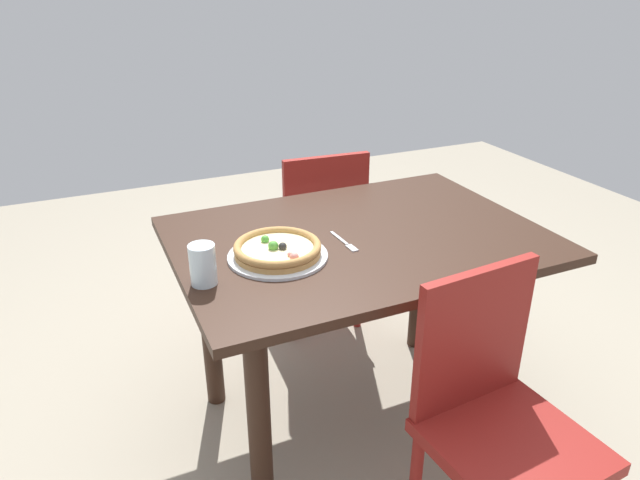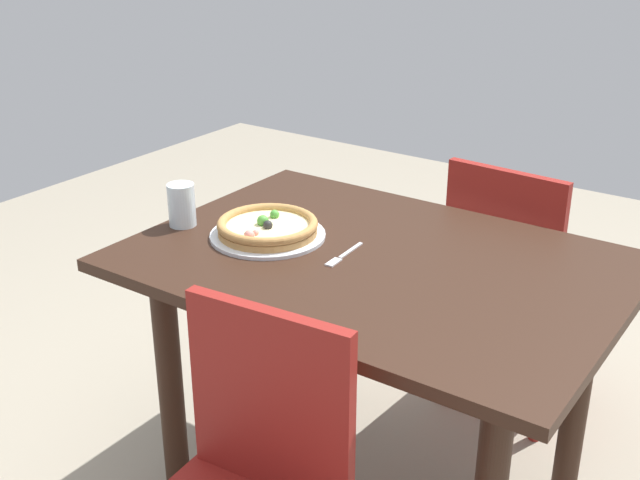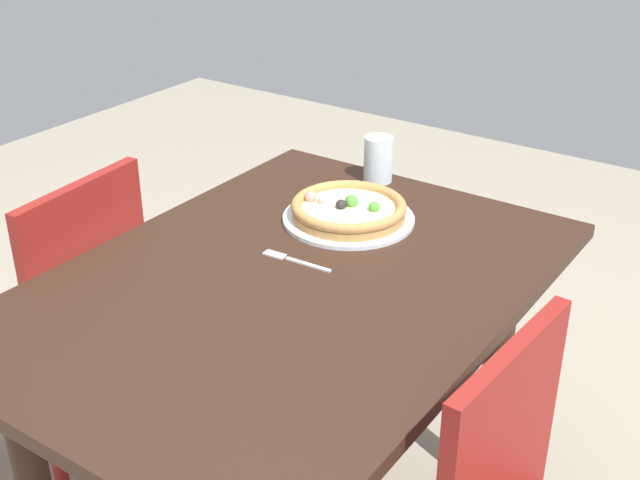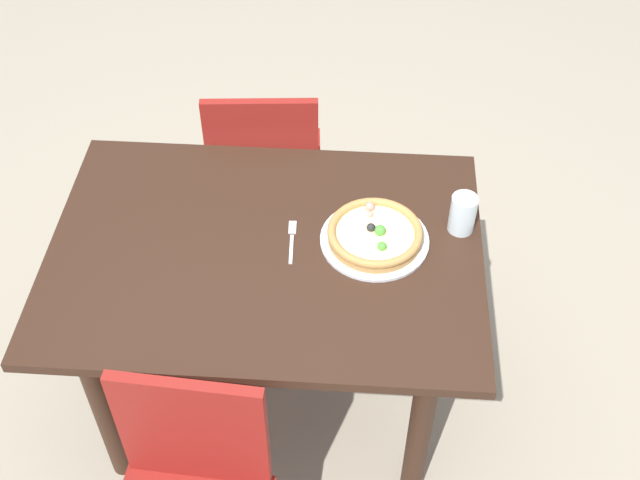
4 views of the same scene
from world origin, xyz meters
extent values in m
cube|color=#331E14|center=(0.00, 0.00, 0.75)|extent=(1.23, 0.88, 0.03)
cylinder|color=#331E14|center=(0.47, -0.29, 0.37)|extent=(0.07, 0.07, 0.74)
cylinder|color=#331E14|center=(0.47, 0.29, 0.37)|extent=(0.07, 0.07, 0.74)
cube|color=maroon|center=(-0.13, -0.53, 0.67)|extent=(0.38, 0.05, 0.42)
cylinder|color=maroon|center=(0.06, 0.90, 0.21)|extent=(0.04, 0.04, 0.42)
cylinder|color=maroon|center=(-0.25, 0.54, 0.21)|extent=(0.04, 0.04, 0.42)
cylinder|color=maroon|center=(0.09, 0.56, 0.21)|extent=(0.04, 0.04, 0.42)
cube|color=maroon|center=(-0.09, 0.72, 0.44)|extent=(0.43, 0.43, 0.04)
cube|color=maroon|center=(-0.08, 0.53, 0.67)|extent=(0.38, 0.06, 0.42)
cylinder|color=silver|center=(0.31, 0.05, 0.77)|extent=(0.31, 0.31, 0.01)
cylinder|color=#B78447|center=(0.31, 0.05, 0.79)|extent=(0.27, 0.27, 0.02)
cylinder|color=beige|center=(0.31, 0.05, 0.80)|extent=(0.23, 0.23, 0.01)
torus|color=#B78447|center=(0.31, 0.05, 0.81)|extent=(0.27, 0.27, 0.02)
sphere|color=#262626|center=(0.30, 0.06, 0.81)|extent=(0.03, 0.03, 0.03)
sphere|color=#4C9E38|center=(0.33, -0.01, 0.81)|extent=(0.03, 0.03, 0.03)
sphere|color=#4C9E38|center=(0.32, 0.05, 0.81)|extent=(0.03, 0.03, 0.03)
sphere|color=#E58C7F|center=(0.29, 0.12, 0.81)|extent=(0.02, 0.02, 0.02)
sphere|color=#E58C7F|center=(0.29, 0.15, 0.81)|extent=(0.03, 0.03, 0.03)
cube|color=silver|center=(0.07, 0.00, 0.77)|extent=(0.02, 0.11, 0.00)
cube|color=silver|center=(0.07, 0.09, 0.77)|extent=(0.02, 0.05, 0.00)
cylinder|color=silver|center=(0.56, 0.12, 0.83)|extent=(0.08, 0.08, 0.12)
camera|label=1|loc=(0.84, 1.56, 1.57)|focal=32.36mm
camera|label=2|loc=(-0.94, 1.60, 1.62)|focal=45.14mm
camera|label=3|loc=(-1.19, -0.90, 1.62)|focal=46.68mm
camera|label=4|loc=(0.26, -1.56, 2.46)|focal=45.81mm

